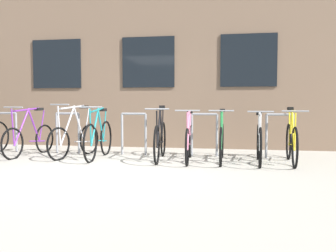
# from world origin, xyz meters

# --- Properties ---
(ground_plane) EXTENTS (42.00, 42.00, 0.00)m
(ground_plane) POSITION_xyz_m (0.00, 0.00, 0.00)
(ground_plane) COLOR #B2ADA0
(storefront_building) EXTENTS (28.00, 8.02, 5.25)m
(storefront_building) POSITION_xyz_m (0.00, 7.19, 2.62)
(storefront_building) COLOR #7A604C
(storefront_building) RESTS_ON ground
(bike_rack) EXTENTS (6.57, 0.05, 0.90)m
(bike_rack) POSITION_xyz_m (-0.03, 1.90, 0.54)
(bike_rack) COLOR gray
(bike_rack) RESTS_ON ground
(bicycle_teal) EXTENTS (0.44, 1.76, 1.06)m
(bicycle_teal) POSITION_xyz_m (-0.59, 1.30, 0.40)
(bicycle_teal) COLOR black
(bicycle_teal) RESTS_ON ground
(bicycle_silver) EXTENTS (0.54, 1.62, 1.11)m
(bicycle_silver) POSITION_xyz_m (-1.14, 1.41, 0.38)
(bicycle_silver) COLOR black
(bicycle_silver) RESTS_ON ground
(bicycle_green) EXTENTS (0.44, 1.78, 1.01)m
(bicycle_green) POSITION_xyz_m (1.84, 1.35, 0.39)
(bicycle_green) COLOR black
(bicycle_green) RESTS_ON ground
(bicycle_yellow) EXTENTS (0.44, 1.74, 1.05)m
(bicycle_yellow) POSITION_xyz_m (3.11, 1.35, 0.39)
(bicycle_yellow) COLOR black
(bicycle_yellow) RESTS_ON ground
(bicycle_pink) EXTENTS (0.44, 1.72, 1.00)m
(bicycle_pink) POSITION_xyz_m (1.22, 1.27, 0.38)
(bicycle_pink) COLOR black
(bicycle_pink) RESTS_ON ground
(bicycle_black) EXTENTS (0.44, 1.80, 1.07)m
(bicycle_black) POSITION_xyz_m (0.65, 1.34, 0.40)
(bicycle_black) COLOR black
(bicycle_black) RESTS_ON ground
(bicycle_purple) EXTENTS (0.44, 1.68, 1.05)m
(bicycle_purple) POSITION_xyz_m (-2.15, 1.40, 0.37)
(bicycle_purple) COLOR black
(bicycle_purple) RESTS_ON ground
(bicycle_white) EXTENTS (0.44, 1.67, 0.99)m
(bicycle_white) POSITION_xyz_m (2.53, 1.26, 0.38)
(bicycle_white) COLOR black
(bicycle_white) RESTS_ON ground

